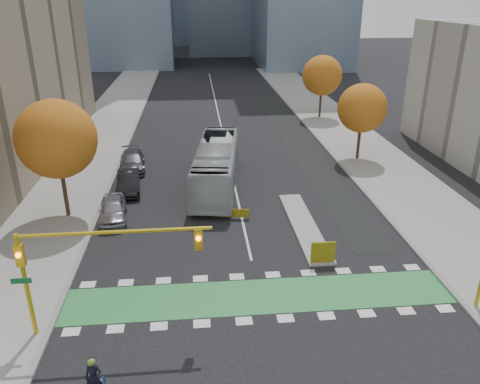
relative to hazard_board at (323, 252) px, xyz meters
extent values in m
plane|color=black|center=(-4.00, -4.20, -0.80)|extent=(300.00, 300.00, 0.00)
cube|color=gray|center=(-17.50, 15.80, -0.73)|extent=(7.00, 120.00, 0.15)
cube|color=gray|center=(9.50, 15.80, -0.73)|extent=(7.00, 120.00, 0.15)
cube|color=gray|center=(-14.00, 15.80, -0.73)|extent=(0.30, 120.00, 0.16)
cube|color=gray|center=(6.00, 15.80, -0.73)|extent=(0.30, 120.00, 0.16)
cube|color=#2C883E|center=(-4.00, -2.70, -0.79)|extent=(20.00, 3.00, 0.01)
cube|color=silver|center=(-4.00, 35.80, -0.80)|extent=(0.15, 70.00, 0.01)
cube|color=black|center=(3.50, 25.80, -0.80)|extent=(2.50, 50.00, 0.01)
cube|color=gray|center=(0.00, 4.80, -0.72)|extent=(1.60, 10.00, 0.16)
cube|color=yellow|center=(0.00, 0.00, 0.00)|extent=(1.40, 0.12, 1.30)
cylinder|color=#332114|center=(-16.00, 7.80, 1.82)|extent=(0.28, 0.28, 5.25)
sphere|color=#973C12|center=(-16.00, 7.80, 4.83)|extent=(5.20, 5.20, 5.20)
cylinder|color=#332114|center=(8.00, 17.80, 1.47)|extent=(0.28, 0.28, 4.55)
sphere|color=#973C12|center=(8.00, 17.80, 4.08)|extent=(4.40, 4.40, 4.40)
cylinder|color=#332114|center=(8.50, 33.80, 1.65)|extent=(0.28, 0.28, 4.90)
sphere|color=#973C12|center=(8.50, 33.80, 4.45)|extent=(4.80, 4.80, 4.80)
cylinder|color=#BF9914|center=(-14.50, -4.70, 1.80)|extent=(0.20, 0.20, 5.20)
cylinder|color=#BF9914|center=(-10.50, -4.70, 4.30)|extent=(8.20, 0.16, 0.16)
cube|color=#BF9914|center=(-14.50, -4.70, 3.40)|extent=(0.35, 0.28, 1.00)
sphere|color=orange|center=(-14.50, -4.88, 3.50)|extent=(0.22, 0.22, 0.22)
cube|color=#BF9914|center=(-7.00, -4.70, 3.80)|extent=(0.35, 0.28, 1.00)
sphere|color=orange|center=(-7.00, -4.88, 3.90)|extent=(0.22, 0.22, 0.22)
cube|color=#0C5926|center=(-14.50, -5.10, 2.40)|extent=(0.85, 0.04, 0.25)
imported|color=black|center=(-11.00, -8.98, 0.57)|extent=(0.68, 0.50, 1.72)
sphere|color=#597F2D|center=(-11.00, -8.98, 1.29)|extent=(0.29, 0.29, 0.29)
imported|color=#B3B7BB|center=(-5.45, 12.47, 0.98)|extent=(4.56, 13.04, 3.56)
imported|color=#98989D|center=(-12.82, 7.12, -0.05)|extent=(2.32, 4.62, 1.51)
imported|color=black|center=(-12.35, 12.12, -0.03)|extent=(2.15, 4.82, 1.54)
imported|color=#4D4E52|center=(-12.63, 17.12, -0.05)|extent=(2.66, 5.38, 1.50)
camera|label=1|loc=(-6.92, -22.54, 13.52)|focal=35.00mm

